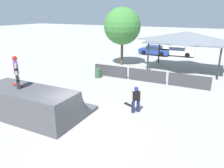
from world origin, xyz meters
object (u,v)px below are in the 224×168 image
Objects in this scene: skateboard_on_ground at (129,105)px; parked_car_blue at (154,50)px; bystander_walking at (136,97)px; tree_far_back at (122,26)px; skater_on_deck at (16,70)px; trash_bin at (98,73)px; skateboard_on_deck at (18,85)px; parked_car_white at (178,51)px.

skateboard_on_ground is 18.19m from parked_car_blue.
parked_car_blue is at bearing -125.59° from bystander_walking.
skateboard_on_ground is 12.18m from tree_far_back.
skater_on_deck is 0.42× the size of parked_car_blue.
skater_on_deck is 6.98m from skateboard_on_ground.
parked_car_blue is at bearing 78.24° from tree_far_back.
bystander_walking is 1.95× the size of skateboard_on_ground.
parked_car_blue reaches higher than trash_bin.
skateboard_on_deck is at bearing -91.98° from trash_bin.
parked_car_white is at bearing 60.55° from tree_far_back.
bystander_walking is (5.97, 3.19, -0.83)m from skateboard_on_deck.
skateboard_on_ground is at bearing -74.88° from parked_car_blue.
bystander_walking is 7.77m from trash_bin.
bystander_walking is at bearing -73.19° from parked_car_blue.
skater_on_deck is 6.84m from bystander_walking.
skateboard_on_deck reaches higher than parked_car_white.
skateboard_on_deck is 0.50× the size of bystander_walking.
parked_car_blue is at bearing -171.53° from parked_car_white.
tree_far_back reaches higher than skater_on_deck.
skateboard_on_deck is 0.98× the size of skateboard_on_ground.
parked_car_blue is 0.97× the size of parked_car_white.
tree_far_back reaches higher than skateboard_on_ground.
skateboard_on_ground is at bearing 78.87° from skater_on_deck.
parked_car_white reaches higher than trash_bin.
skateboard_on_ground is 6.74m from trash_bin.
tree_far_back is 1.41× the size of parked_car_white.
skater_on_deck is 2.11× the size of trash_bin.
skater_on_deck is 9.00m from trash_bin.
skateboard_on_deck is 14.37m from tree_far_back.
tree_far_back is (-0.18, 14.37, 1.50)m from skater_on_deck.
skateboard_on_ground is 18.49m from parked_car_white.
tree_far_back is at bearing -110.46° from bystander_walking.
skateboard_on_deck is 21.86m from parked_car_blue.
parked_car_blue is (-4.25, 18.57, -0.35)m from bystander_walking.
skateboard_on_deck reaches higher than parked_car_blue.
tree_far_back reaches higher than trash_bin.
parked_car_blue is (1.40, 21.97, -2.15)m from skater_on_deck.
skateboard_on_ground is at bearing -91.87° from parked_car_white.
parked_car_white is at bearing 15.69° from parked_car_blue.
parked_car_white is (3.07, 0.64, 0.00)m from parked_car_blue.
parked_car_white is (4.47, 22.61, -2.15)m from skater_on_deck.
skateboard_on_ground is at bearing -63.43° from tree_far_back.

